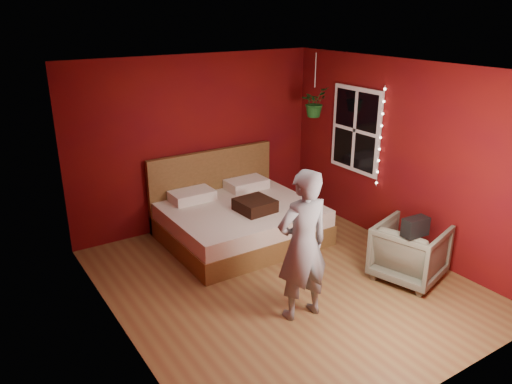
# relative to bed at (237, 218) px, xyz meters

# --- Properties ---
(floor) EXTENTS (4.50, 4.50, 0.00)m
(floor) POSITION_rel_bed_xyz_m (-0.19, -1.40, -0.30)
(floor) COLOR brown
(floor) RESTS_ON ground
(room_walls) EXTENTS (4.04, 4.54, 2.62)m
(room_walls) POSITION_rel_bed_xyz_m (-0.19, -1.40, 1.38)
(room_walls) COLOR maroon
(room_walls) RESTS_ON ground
(window) EXTENTS (0.05, 0.97, 1.27)m
(window) POSITION_rel_bed_xyz_m (1.77, -0.50, 1.20)
(window) COLOR white
(window) RESTS_ON room_walls
(fairy_lights) EXTENTS (0.04, 0.04, 1.45)m
(fairy_lights) POSITION_rel_bed_xyz_m (1.75, -1.03, 1.20)
(fairy_lights) COLOR silver
(fairy_lights) RESTS_ON room_walls
(bed) EXTENTS (2.11, 1.79, 1.16)m
(bed) POSITION_rel_bed_xyz_m (0.00, 0.00, 0.00)
(bed) COLOR brown
(bed) RESTS_ON ground
(person) EXTENTS (0.65, 0.46, 1.70)m
(person) POSITION_rel_bed_xyz_m (-0.44, -2.09, 0.55)
(person) COLOR slate
(person) RESTS_ON ground
(armchair) EXTENTS (0.99, 0.98, 0.73)m
(armchair) POSITION_rel_bed_xyz_m (1.19, -2.19, 0.06)
(armchair) COLOR #5D5A49
(armchair) RESTS_ON ground
(handbag) EXTENTS (0.32, 0.18, 0.22)m
(handbag) POSITION_rel_bed_xyz_m (0.97, -2.40, 0.54)
(handbag) COLOR black
(handbag) RESTS_ON armchair
(throw_pillow) EXTENTS (0.51, 0.51, 0.17)m
(throw_pillow) POSITION_rel_bed_xyz_m (0.08, -0.35, 0.31)
(throw_pillow) COLOR black
(throw_pillow) RESTS_ON bed
(hanging_plant) EXTENTS (0.49, 0.45, 0.94)m
(hanging_plant) POSITION_rel_bed_xyz_m (1.35, -0.02, 1.58)
(hanging_plant) COLOR silver
(hanging_plant) RESTS_ON room_walls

